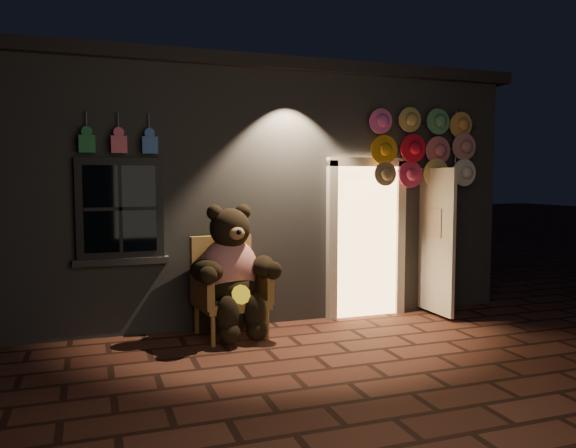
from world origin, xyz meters
name	(u,v)px	position (x,y,z in m)	size (l,w,h in m)	color
ground	(315,356)	(0.00, 0.00, 0.00)	(60.00, 60.00, 0.00)	brown
shop_building	(228,189)	(0.00, 3.99, 1.74)	(7.30, 5.95, 3.51)	slate
wicker_armchair	(228,286)	(-0.67, 1.16, 0.60)	(0.90, 0.83, 1.20)	#B38A45
teddy_bear	(232,271)	(-0.66, 1.01, 0.81)	(1.13, 0.94, 1.57)	red
hat_rack	(425,150)	(2.16, 1.27, 2.30)	(1.73, 0.22, 2.88)	#59595E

